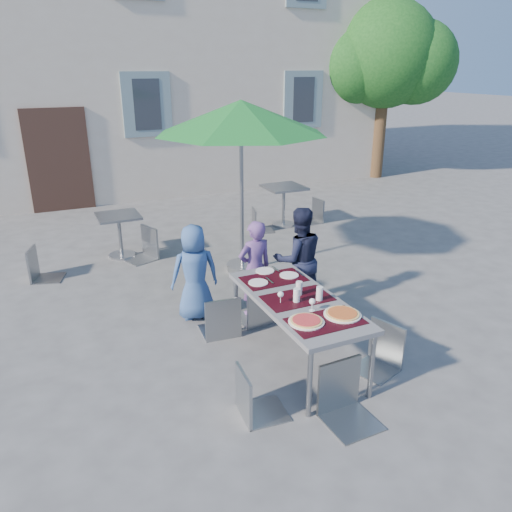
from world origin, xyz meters
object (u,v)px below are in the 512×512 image
chair_2 (299,268)px  cafe_table_1 (284,198)px  dining_table (297,303)px  pizza_near_right (342,314)px  chair_3 (254,366)px  bg_chair_l_0 (37,245)px  chair_0 (220,292)px  bg_chair_l_1 (259,207)px  pizza_near_left (306,321)px  chair_4 (384,321)px  bg_chair_r_1 (315,197)px  child_1 (255,269)px  chair_5 (348,360)px  bg_chair_r_0 (143,224)px  child_2 (299,259)px  cafe_table_0 (119,229)px  patio_umbrella (241,118)px  chair_1 (260,276)px  child_0 (195,272)px

chair_2 → cafe_table_1: bearing=65.5°
dining_table → pizza_near_right: pizza_near_right is taller
chair_3 → bg_chair_l_0: bearing=111.1°
chair_0 → bg_chair_l_1: size_ratio=1.14×
pizza_near_left → bg_chair_l_0: bg_chair_l_0 is taller
bg_chair_l_1 → chair_4: bearing=-99.3°
chair_3 → bg_chair_r_1: chair_3 is taller
child_1 → chair_0: bearing=25.1°
chair_5 → chair_3: bearing=154.8°
chair_0 → bg_chair_l_0: (-1.87, 2.69, -0.02)m
pizza_near_right → cafe_table_1: size_ratio=0.45×
bg_chair_l_1 → bg_chair_r_0: bearing=-167.1°
dining_table → pizza_near_left: size_ratio=5.38×
pizza_near_right → child_2: child_2 is taller
child_2 → cafe_table_0: size_ratio=1.89×
chair_4 → bg_chair_r_1: (2.08, 4.87, -0.03)m
dining_table → chair_3: size_ratio=2.02×
child_2 → chair_3: size_ratio=1.51×
chair_2 → chair_0: bearing=-170.2°
chair_3 → patio_umbrella: bearing=68.6°
chair_1 → pizza_near_left: bearing=-97.5°
chair_4 → cafe_table_0: (-1.89, 4.50, -0.06)m
child_1 → cafe_table_0: 3.07m
dining_table → chair_5: size_ratio=1.82×
dining_table → cafe_table_0: (-1.13, 4.02, -0.21)m
chair_5 → bg_chair_l_1: size_ratio=1.19×
pizza_near_right → chair_0: bearing=119.0°
chair_4 → patio_umbrella: (-0.27, 3.11, 1.77)m
child_1 → chair_1: size_ratio=1.19×
chair_5 → bg_chair_l_1: (1.59, 5.30, -0.10)m
child_0 → chair_2: (1.27, -0.38, -0.01)m
cafe_table_0 → bg_chair_r_1: bg_chair_r_1 is taller
child_2 → pizza_near_left: bearing=72.8°
pizza_near_left → child_2: size_ratio=0.25×
chair_3 → bg_chair_l_1: bearing=64.7°
child_2 → chair_4: child_2 is taller
chair_4 → pizza_near_right: bearing=-176.5°
chair_5 → chair_0: bearing=105.2°
bg_chair_l_1 → bg_chair_r_1: 1.30m
child_1 → chair_5: bearing=82.4°
chair_4 → cafe_table_0: 4.88m
bg_chair_l_0 → bg_chair_r_0: bg_chair_r_0 is taller
cafe_table_1 → chair_3: bearing=-120.1°
patio_umbrella → bg_chair_l_0: size_ratio=2.72×
bg_chair_r_1 → child_0: bearing=-139.8°
bg_chair_r_1 → chair_4: bearing=-113.1°
chair_3 → chair_4: size_ratio=0.98×
bg_chair_l_1 → dining_table: bearing=-109.8°
chair_0 → cafe_table_1: bearing=53.1°
chair_1 → chair_4: size_ratio=1.13×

